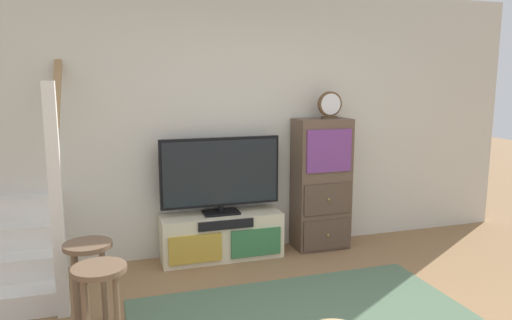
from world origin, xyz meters
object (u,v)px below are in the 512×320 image
at_px(side_cabinet, 321,184).
at_px(bar_stool_far, 89,265).
at_px(television, 221,174).
at_px(bar_stool_near, 100,291).
at_px(desk_clock, 330,105).
at_px(media_console, 222,236).

relative_size(side_cabinet, bar_stool_far, 2.09).
distance_m(side_cabinet, bar_stool_far, 2.59).
bearing_deg(television, bar_stool_near, -126.19).
relative_size(side_cabinet, desk_clock, 4.97).
relative_size(bar_stool_near, bar_stool_far, 0.99).
height_order(television, bar_stool_far, television).
xyz_separation_m(desk_clock, bar_stool_far, (-2.40, -1.09, -1.04)).
relative_size(television, bar_stool_far, 1.81).
bearing_deg(bar_stool_far, bar_stool_near, -80.06).
height_order(desk_clock, bar_stool_far, desk_clock).
height_order(media_console, television, television).
relative_size(desk_clock, bar_stool_far, 0.42).
bearing_deg(side_cabinet, media_console, -179.47).
distance_m(media_console, bar_stool_far, 1.68).
distance_m(television, side_cabinet, 1.11).
height_order(bar_stool_near, bar_stool_far, bar_stool_far).
height_order(media_console, bar_stool_near, bar_stool_near).
xyz_separation_m(television, bar_stool_far, (-1.24, -1.12, -0.38)).
height_order(television, bar_stool_near, television).
height_order(television, side_cabinet, side_cabinet).
bearing_deg(media_console, side_cabinet, 0.53).
bearing_deg(desk_clock, bar_stool_near, -146.26).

